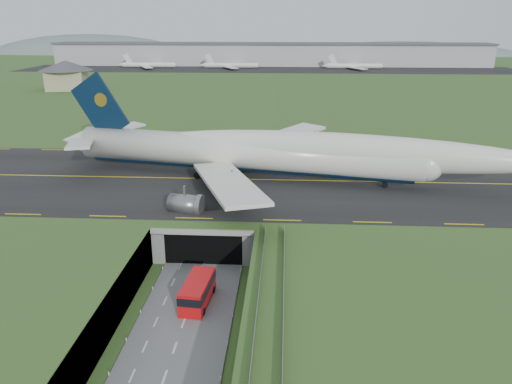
{
  "coord_description": "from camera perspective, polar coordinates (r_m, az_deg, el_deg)",
  "views": [
    {
      "loc": [
        12.27,
        -60.76,
        35.83
      ],
      "look_at": [
        7.38,
        20.0,
        8.02
      ],
      "focal_mm": 35.0,
      "sensor_mm": 36.0,
      "label": 1
    }
  ],
  "objects": [
    {
      "name": "ground",
      "position": [
        71.6,
        -7.01,
        -11.22
      ],
      "size": [
        900.0,
        900.0,
        0.0
      ],
      "primitive_type": "plane",
      "color": "#3B5B24",
      "rests_on": "ground"
    },
    {
      "name": "airfield_deck",
      "position": [
        70.14,
        -7.11,
        -9.1
      ],
      "size": [
        800.0,
        800.0,
        6.0
      ],
      "primitive_type": "cube",
      "color": "gray",
      "rests_on": "ground"
    },
    {
      "name": "trench_road",
      "position": [
        65.3,
        -8.21,
        -14.43
      ],
      "size": [
        12.0,
        75.0,
        0.2
      ],
      "primitive_type": "cube",
      "color": "slate",
      "rests_on": "ground"
    },
    {
      "name": "taxiway",
      "position": [
        99.13,
        -3.8,
        1.47
      ],
      "size": [
        800.0,
        44.0,
        0.18
      ],
      "primitive_type": "cube",
      "color": "black",
      "rests_on": "airfield_deck"
    },
    {
      "name": "tunnel_portal",
      "position": [
        84.9,
        -5.12,
        -3.62
      ],
      "size": [
        17.0,
        22.3,
        6.0
      ],
      "color": "gray",
      "rests_on": "ground"
    },
    {
      "name": "guideway",
      "position": [
        51.64,
        1.45,
        -17.25
      ],
      "size": [
        3.0,
        53.0,
        7.05
      ],
      "color": "#A8A8A3",
      "rests_on": "ground"
    },
    {
      "name": "jumbo_jet",
      "position": [
        97.22,
        2.49,
        4.5
      ],
      "size": [
        97.05,
        61.19,
        20.65
      ],
      "rotation": [
        0.0,
        0.0,
        -0.2
      ],
      "color": "white",
      "rests_on": "ground"
    },
    {
      "name": "shuttle_tram",
      "position": [
        67.89,
        -6.7,
        -11.22
      ],
      "size": [
        3.87,
        8.54,
        3.36
      ],
      "rotation": [
        0.0,
        0.0,
        -0.09
      ],
      "color": "red",
      "rests_on": "ground"
    },
    {
      "name": "service_building",
      "position": [
        247.69,
        -20.86,
        12.65
      ],
      "size": [
        27.75,
        27.75,
        13.0
      ],
      "rotation": [
        0.0,
        0.0,
        0.18
      ],
      "color": "tan",
      "rests_on": "ground"
    },
    {
      "name": "cargo_terminal",
      "position": [
        361.05,
        1.55,
        15.49
      ],
      "size": [
        320.0,
        67.0,
        15.6
      ],
      "color": "#B2B2B2",
      "rests_on": "ground"
    },
    {
      "name": "distant_hills",
      "position": [
        495.12,
        9.8,
        14.09
      ],
      "size": [
        700.0,
        91.0,
        60.0
      ],
      "color": "slate",
      "rests_on": "ground"
    }
  ]
}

